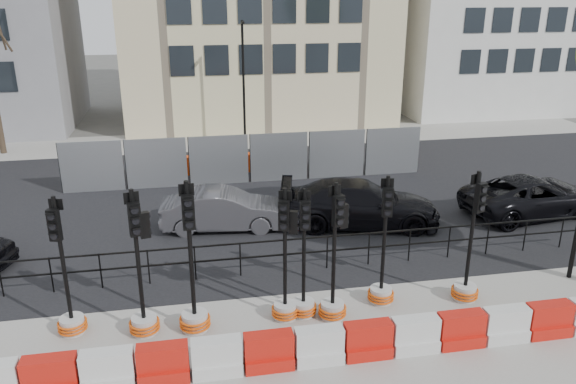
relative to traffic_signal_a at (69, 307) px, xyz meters
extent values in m
plane|color=#51514C|center=(5.21, 0.76, -0.68)|extent=(120.00, 120.00, 0.00)
cube|color=gray|center=(5.21, -2.24, -0.67)|extent=(40.00, 6.00, 0.02)
cube|color=black|center=(5.21, 7.76, -0.67)|extent=(40.00, 14.00, 0.03)
cube|color=gray|center=(5.21, 16.76, -0.67)|extent=(40.00, 4.00, 0.02)
cylinder|color=black|center=(-1.99, 1.96, -0.18)|extent=(0.04, 0.04, 1.00)
cylinder|color=black|center=(-0.79, 1.96, -0.18)|extent=(0.04, 0.04, 1.00)
cylinder|color=black|center=(0.41, 1.96, -0.18)|extent=(0.04, 0.04, 1.00)
cylinder|color=black|center=(1.61, 1.96, -0.18)|extent=(0.04, 0.04, 1.00)
cylinder|color=black|center=(2.81, 1.96, -0.18)|extent=(0.04, 0.04, 1.00)
cylinder|color=black|center=(4.01, 1.96, -0.18)|extent=(0.04, 0.04, 1.00)
cylinder|color=black|center=(5.21, 1.96, -0.18)|extent=(0.04, 0.04, 1.00)
cylinder|color=black|center=(6.41, 1.96, -0.18)|extent=(0.04, 0.04, 1.00)
cylinder|color=black|center=(7.61, 1.96, -0.18)|extent=(0.04, 0.04, 1.00)
cylinder|color=black|center=(8.81, 1.96, -0.18)|extent=(0.04, 0.04, 1.00)
cylinder|color=black|center=(10.01, 1.96, -0.18)|extent=(0.04, 0.04, 1.00)
cylinder|color=black|center=(11.21, 1.96, -0.18)|extent=(0.04, 0.04, 1.00)
cylinder|color=black|center=(12.41, 1.96, -0.18)|extent=(0.04, 0.04, 1.00)
cylinder|color=black|center=(13.61, 1.96, -0.18)|extent=(0.04, 0.04, 1.00)
cube|color=black|center=(5.21, 1.96, 0.30)|extent=(18.00, 0.04, 0.04)
cube|color=black|center=(5.21, 1.96, -0.13)|extent=(18.00, 0.04, 0.04)
cube|color=#989CA1|center=(-0.79, 9.76, 0.32)|extent=(2.30, 0.05, 2.00)
cylinder|color=black|center=(-1.94, 9.76, 0.32)|extent=(0.05, 0.05, 2.00)
cube|color=#989CA1|center=(1.61, 9.76, 0.32)|extent=(2.30, 0.05, 2.00)
cylinder|color=black|center=(0.46, 9.76, 0.32)|extent=(0.05, 0.05, 2.00)
cube|color=#989CA1|center=(4.01, 9.76, 0.32)|extent=(2.30, 0.05, 2.00)
cylinder|color=black|center=(2.86, 9.76, 0.32)|extent=(0.05, 0.05, 2.00)
cube|color=#989CA1|center=(6.41, 9.76, 0.32)|extent=(2.30, 0.05, 2.00)
cylinder|color=black|center=(5.26, 9.76, 0.32)|extent=(0.05, 0.05, 2.00)
cube|color=#989CA1|center=(8.81, 9.76, 0.32)|extent=(2.30, 0.05, 2.00)
cylinder|color=black|center=(7.66, 9.76, 0.32)|extent=(0.05, 0.05, 2.00)
cube|color=#989CA1|center=(11.21, 9.76, 0.32)|extent=(2.30, 0.05, 2.00)
cylinder|color=black|center=(10.06, 9.76, 0.32)|extent=(0.05, 0.05, 2.00)
cube|color=#EF3F0F|center=(1.21, 11.26, -0.28)|extent=(1.00, 0.40, 0.80)
cube|color=#EF3F0F|center=(3.21, 11.26, -0.28)|extent=(1.00, 0.40, 0.80)
cube|color=#EF3F0F|center=(5.21, 11.26, -0.28)|extent=(1.00, 0.40, 0.80)
cube|color=#EF3F0F|center=(7.21, 11.26, -0.28)|extent=(1.00, 0.40, 0.80)
cylinder|color=black|center=(5.71, 15.76, 2.32)|extent=(0.12, 0.12, 6.00)
cube|color=black|center=(5.71, 15.51, 5.22)|extent=(0.12, 0.50, 0.12)
cube|color=red|center=(-0.04, -2.04, -0.13)|extent=(1.00, 0.35, 0.50)
cube|color=silver|center=(1.01, -2.04, -0.53)|extent=(1.00, 0.50, 0.30)
cube|color=silver|center=(1.01, -2.04, -0.13)|extent=(1.00, 0.35, 0.50)
cube|color=red|center=(2.06, -2.04, -0.53)|extent=(1.00, 0.50, 0.30)
cube|color=red|center=(2.06, -2.04, -0.13)|extent=(1.00, 0.35, 0.50)
cube|color=silver|center=(3.11, -2.04, -0.53)|extent=(1.00, 0.50, 0.30)
cube|color=silver|center=(3.11, -2.04, -0.13)|extent=(1.00, 0.35, 0.50)
cube|color=red|center=(4.16, -2.04, -0.53)|extent=(1.00, 0.50, 0.30)
cube|color=red|center=(4.16, -2.04, -0.13)|extent=(1.00, 0.35, 0.50)
cube|color=silver|center=(5.21, -2.04, -0.53)|extent=(1.00, 0.50, 0.30)
cube|color=silver|center=(5.21, -2.04, -0.13)|extent=(1.00, 0.35, 0.50)
cube|color=red|center=(6.26, -2.04, -0.53)|extent=(1.00, 0.50, 0.30)
cube|color=red|center=(6.26, -2.04, -0.13)|extent=(1.00, 0.35, 0.50)
cube|color=silver|center=(7.31, -2.04, -0.53)|extent=(1.00, 0.50, 0.30)
cube|color=silver|center=(7.31, -2.04, -0.13)|extent=(1.00, 0.35, 0.50)
cube|color=red|center=(8.36, -2.04, -0.53)|extent=(1.00, 0.50, 0.30)
cube|color=red|center=(8.36, -2.04, -0.13)|extent=(1.00, 0.35, 0.50)
cube|color=silver|center=(9.41, -2.04, -0.53)|extent=(1.00, 0.50, 0.30)
cube|color=silver|center=(9.41, -2.04, -0.13)|extent=(1.00, 0.35, 0.50)
cube|color=red|center=(10.46, -2.04, -0.53)|extent=(1.00, 0.50, 0.30)
cube|color=red|center=(10.46, -2.04, -0.13)|extent=(1.00, 0.35, 0.50)
cylinder|color=silver|center=(0.00, 0.01, -0.48)|extent=(0.54, 0.54, 0.40)
torus|color=#DB4F0B|center=(0.00, 0.01, -0.56)|extent=(0.65, 0.65, 0.05)
torus|color=#DB4F0B|center=(0.00, 0.01, -0.48)|extent=(0.65, 0.65, 0.05)
torus|color=#DB4F0B|center=(0.00, 0.01, -0.40)|extent=(0.65, 0.65, 0.05)
cylinder|color=black|center=(0.00, 0.01, 1.12)|extent=(0.09, 0.09, 3.00)
cube|color=black|center=(-0.03, -0.10, 2.02)|extent=(0.27, 0.20, 0.70)
cylinder|color=black|center=(-0.05, -0.18, 1.80)|extent=(0.16, 0.09, 0.15)
cylinder|color=black|center=(-0.05, -0.18, 2.02)|extent=(0.16, 0.09, 0.15)
cylinder|color=black|center=(-0.05, -0.18, 2.24)|extent=(0.16, 0.09, 0.15)
cube|color=black|center=(0.02, 0.07, 2.42)|extent=(0.30, 0.11, 0.24)
cylinder|color=silver|center=(1.60, -0.31, -0.47)|extent=(0.57, 0.57, 0.42)
torus|color=#DB4F0B|center=(1.60, -0.31, -0.55)|extent=(0.68, 0.68, 0.05)
torus|color=#DB4F0B|center=(1.60, -0.31, -0.47)|extent=(0.68, 0.68, 0.05)
torus|color=#DB4F0B|center=(1.60, -0.31, -0.39)|extent=(0.68, 0.68, 0.05)
cylinder|color=black|center=(1.60, -0.31, 1.21)|extent=(0.09, 0.09, 3.14)
cube|color=black|center=(1.63, -0.43, 2.15)|extent=(0.28, 0.20, 0.73)
cylinder|color=black|center=(1.65, -0.51, 1.92)|extent=(0.17, 0.09, 0.16)
cylinder|color=black|center=(1.65, -0.51, 2.15)|extent=(0.17, 0.09, 0.16)
cylinder|color=black|center=(1.65, -0.51, 2.38)|extent=(0.17, 0.09, 0.16)
cube|color=black|center=(1.59, -0.24, 2.57)|extent=(0.31, 0.11, 0.25)
cube|color=black|center=(1.81, -0.25, 1.94)|extent=(0.24, 0.18, 0.58)
cylinder|color=silver|center=(2.72, -0.37, -0.46)|extent=(0.59, 0.59, 0.44)
torus|color=#DB4F0B|center=(2.72, -0.37, -0.55)|extent=(0.71, 0.71, 0.05)
torus|color=#DB4F0B|center=(2.72, -0.37, -0.46)|extent=(0.71, 0.71, 0.05)
torus|color=#DB4F0B|center=(2.72, -0.37, -0.38)|extent=(0.71, 0.71, 0.05)
cylinder|color=black|center=(2.72, -0.37, 1.28)|extent=(0.10, 0.10, 3.27)
cube|color=black|center=(2.73, -0.50, 2.26)|extent=(0.27, 0.17, 0.76)
cylinder|color=black|center=(2.74, -0.59, 2.02)|extent=(0.17, 0.06, 0.16)
cylinder|color=black|center=(2.74, -0.59, 2.26)|extent=(0.17, 0.06, 0.16)
cylinder|color=black|center=(2.74, -0.59, 2.50)|extent=(0.17, 0.06, 0.16)
cube|color=black|center=(2.72, -0.31, 2.69)|extent=(0.33, 0.05, 0.26)
cylinder|color=silver|center=(4.82, -0.28, -0.48)|extent=(0.53, 0.53, 0.39)
torus|color=#DB4F0B|center=(4.82, -0.28, -0.56)|extent=(0.64, 0.64, 0.05)
torus|color=#DB4F0B|center=(4.82, -0.28, -0.48)|extent=(0.64, 0.64, 0.05)
torus|color=#DB4F0B|center=(4.82, -0.28, -0.40)|extent=(0.64, 0.64, 0.05)
cylinder|color=black|center=(4.82, -0.28, 1.10)|extent=(0.09, 0.09, 2.96)
cube|color=black|center=(4.78, -0.39, 1.98)|extent=(0.27, 0.21, 0.69)
cylinder|color=black|center=(4.76, -0.46, 1.77)|extent=(0.16, 0.10, 0.15)
cylinder|color=black|center=(4.76, -0.46, 1.98)|extent=(0.16, 0.10, 0.15)
cylinder|color=black|center=(4.76, -0.46, 2.20)|extent=(0.16, 0.10, 0.15)
cube|color=black|center=(4.84, -0.22, 2.38)|extent=(0.29, 0.13, 0.24)
cube|color=black|center=(5.01, -0.34, 1.79)|extent=(0.23, 0.19, 0.54)
cylinder|color=silver|center=(5.27, -0.23, -0.49)|extent=(0.52, 0.52, 0.39)
torus|color=#DB4F0B|center=(5.27, -0.23, -0.56)|extent=(0.63, 0.63, 0.05)
torus|color=#DB4F0B|center=(5.27, -0.23, -0.49)|extent=(0.63, 0.63, 0.05)
torus|color=#DB4F0B|center=(5.27, -0.23, -0.41)|extent=(0.63, 0.63, 0.05)
cylinder|color=black|center=(5.27, -0.23, 1.06)|extent=(0.09, 0.09, 2.91)
cube|color=black|center=(5.27, -0.35, 1.94)|extent=(0.24, 0.15, 0.68)
cylinder|color=black|center=(5.26, -0.42, 1.72)|extent=(0.15, 0.06, 0.15)
cylinder|color=black|center=(5.26, -0.42, 1.94)|extent=(0.15, 0.06, 0.15)
cylinder|color=black|center=(5.26, -0.42, 2.15)|extent=(0.15, 0.06, 0.15)
cube|color=black|center=(5.28, -0.17, 2.32)|extent=(0.29, 0.05, 0.23)
cylinder|color=silver|center=(5.92, -0.46, -0.48)|extent=(0.55, 0.55, 0.41)
torus|color=#DB4F0B|center=(5.92, -0.46, -0.56)|extent=(0.67, 0.67, 0.05)
torus|color=#DB4F0B|center=(5.92, -0.46, -0.48)|extent=(0.67, 0.67, 0.05)
torus|color=#DB4F0B|center=(5.92, -0.46, -0.39)|extent=(0.67, 0.67, 0.05)
cylinder|color=black|center=(5.92, -0.46, 1.16)|extent=(0.09, 0.09, 3.07)
cube|color=black|center=(5.96, -0.58, 2.09)|extent=(0.28, 0.20, 0.72)
cylinder|color=black|center=(5.98, -0.66, 1.86)|extent=(0.16, 0.09, 0.15)
cylinder|color=black|center=(5.98, -0.66, 2.09)|extent=(0.16, 0.09, 0.15)
cylinder|color=black|center=(5.98, -0.66, 2.31)|extent=(0.16, 0.09, 0.15)
cube|color=black|center=(5.91, -0.41, 2.50)|extent=(0.30, 0.11, 0.25)
cube|color=black|center=(6.12, -0.41, 1.88)|extent=(0.23, 0.18, 0.56)
cylinder|color=silver|center=(7.28, -0.01, -0.48)|extent=(0.54, 0.54, 0.40)
torus|color=#DB4F0B|center=(7.28, -0.01, -0.56)|extent=(0.65, 0.65, 0.05)
torus|color=#DB4F0B|center=(7.28, -0.01, -0.48)|extent=(0.65, 0.65, 0.05)
torus|color=#DB4F0B|center=(7.28, -0.01, -0.40)|extent=(0.65, 0.65, 0.05)
cylinder|color=black|center=(7.28, -0.01, 1.12)|extent=(0.09, 0.09, 3.01)
cube|color=black|center=(7.26, -0.13, 2.02)|extent=(0.26, 0.18, 0.70)
cylinder|color=black|center=(7.24, -0.20, 1.80)|extent=(0.16, 0.08, 0.15)
cylinder|color=black|center=(7.24, -0.20, 2.02)|extent=(0.16, 0.08, 0.15)
cylinder|color=black|center=(7.24, -0.20, 2.24)|extent=(0.16, 0.08, 0.15)
cube|color=black|center=(7.29, 0.05, 2.43)|extent=(0.30, 0.09, 0.24)
cylinder|color=silver|center=(9.39, -0.27, -0.48)|extent=(0.55, 0.55, 0.41)
torus|color=#DB4F0B|center=(9.39, -0.27, -0.56)|extent=(0.67, 0.67, 0.05)
torus|color=#DB4F0B|center=(9.39, -0.27, -0.48)|extent=(0.67, 0.67, 0.05)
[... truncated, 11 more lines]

